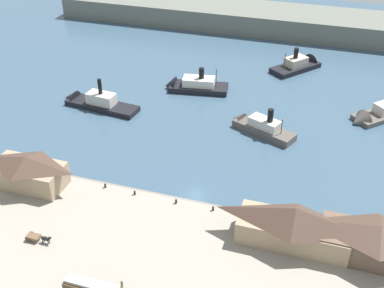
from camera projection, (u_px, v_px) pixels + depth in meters
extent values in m
plane|color=#385166|center=(196.00, 194.00, 104.07)|extent=(320.00, 320.00, 0.00)
cube|color=gray|center=(160.00, 265.00, 86.17)|extent=(110.00, 36.00, 1.20)
cube|color=slate|center=(191.00, 203.00, 100.92)|extent=(110.00, 0.80, 1.00)
cube|color=#998466|center=(29.00, 175.00, 103.57)|extent=(15.67, 7.80, 5.26)
pyramid|color=#473328|center=(26.00, 161.00, 101.53)|extent=(15.98, 8.19, 2.20)
cube|color=#998466|center=(293.00, 232.00, 88.91)|extent=(20.70, 7.68, 4.89)
pyramid|color=#473328|center=(295.00, 216.00, 86.65)|extent=(21.11, 8.07, 3.41)
cube|color=brown|center=(376.00, 246.00, 85.65)|extent=(20.04, 8.51, 5.18)
pyramid|color=#473328|center=(381.00, 231.00, 83.59)|extent=(20.44, 8.94, 2.35)
cube|color=beige|center=(92.00, 284.00, 76.60)|extent=(9.15, 1.96, 0.50)
cylinder|color=black|center=(81.00, 287.00, 80.56)|extent=(0.90, 0.18, 0.90)
cube|color=brown|center=(33.00, 237.00, 90.21)|extent=(2.54, 1.58, 0.50)
cylinder|color=#4C3828|center=(33.00, 234.00, 91.17)|extent=(1.20, 0.10, 1.20)
cylinder|color=#4C3828|center=(28.00, 239.00, 89.91)|extent=(1.20, 0.10, 1.20)
ellipsoid|color=black|center=(45.00, 239.00, 89.40)|extent=(2.00, 0.70, 0.90)
ellipsoid|color=black|center=(50.00, 238.00, 88.82)|extent=(0.70, 0.32, 0.44)
cylinder|color=black|center=(49.00, 241.00, 89.74)|extent=(0.16, 0.16, 1.00)
cylinder|color=black|center=(48.00, 242.00, 89.42)|extent=(0.16, 0.16, 1.00)
cylinder|color=black|center=(44.00, 239.00, 90.04)|extent=(0.16, 0.16, 1.00)
cylinder|color=black|center=(43.00, 241.00, 89.72)|extent=(0.16, 0.16, 1.00)
cylinder|color=#3D4C42|center=(122.00, 284.00, 80.90)|extent=(0.38, 0.38, 1.29)
sphere|color=#CCA889|center=(122.00, 281.00, 80.48)|extent=(0.24, 0.24, 0.24)
cylinder|color=black|center=(176.00, 201.00, 99.47)|extent=(0.44, 0.44, 0.90)
cylinder|color=black|center=(135.00, 193.00, 101.86)|extent=(0.44, 0.44, 0.90)
cylinder|color=black|center=(213.00, 209.00, 97.55)|extent=(0.44, 0.44, 0.90)
cylinder|color=black|center=(105.00, 186.00, 103.94)|extent=(0.44, 0.44, 0.90)
cube|color=black|center=(102.00, 106.00, 136.59)|extent=(22.29, 8.24, 1.50)
cone|color=black|center=(71.00, 99.00, 140.23)|extent=(4.46, 5.79, 5.42)
cube|color=beige|center=(101.00, 99.00, 135.33)|extent=(8.50, 4.95, 3.13)
cylinder|color=black|center=(100.00, 86.00, 133.26)|extent=(1.12, 1.12, 4.49)
cube|color=black|center=(295.00, 68.00, 158.73)|extent=(16.29, 17.94, 1.67)
cone|color=black|center=(314.00, 62.00, 162.79)|extent=(6.84, 6.35, 6.25)
cube|color=#B2A893|center=(296.00, 61.00, 157.52)|extent=(7.98, 8.37, 2.77)
cylinder|color=black|center=(296.00, 53.00, 155.60)|extent=(1.48, 1.48, 3.40)
cylinder|color=brown|center=(285.00, 61.00, 154.34)|extent=(0.24, 0.24, 5.51)
cube|color=#514C47|center=(264.00, 130.00, 124.75)|extent=(17.59, 11.37, 1.98)
cone|color=#514C47|center=(238.00, 120.00, 129.35)|extent=(4.62, 5.48, 4.66)
cube|color=beige|center=(265.00, 123.00, 123.57)|extent=(8.98, 6.69, 2.34)
cylinder|color=black|center=(270.00, 115.00, 121.17)|extent=(1.54, 1.54, 3.43)
cylinder|color=brown|center=(282.00, 127.00, 120.29)|extent=(0.24, 0.24, 4.24)
cone|color=#514C47|center=(359.00, 122.00, 129.04)|extent=(6.93, 6.93, 5.93)
cube|color=black|center=(199.00, 88.00, 145.98)|extent=(18.59, 9.59, 1.74)
cone|color=black|center=(170.00, 86.00, 147.09)|extent=(4.12, 6.64, 6.21)
cube|color=silver|center=(199.00, 82.00, 144.84)|extent=(10.17, 6.21, 2.46)
cylinder|color=black|center=(201.00, 73.00, 143.17)|extent=(1.64, 1.64, 3.26)
cylinder|color=brown|center=(216.00, 78.00, 143.26)|extent=(0.24, 0.24, 5.77)
cube|color=#60665B|center=(277.00, 20.00, 189.72)|extent=(180.00, 24.00, 8.00)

